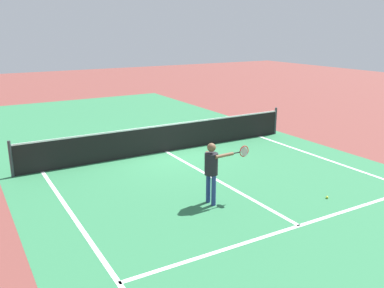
% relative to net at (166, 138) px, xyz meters
% --- Properties ---
extents(ground_plane, '(60.00, 60.00, 0.00)m').
position_rel_net_xyz_m(ground_plane, '(0.00, 0.00, -0.49)').
color(ground_plane, brown).
extents(court_surface_inbounds, '(10.62, 24.40, 0.00)m').
position_rel_net_xyz_m(court_surface_inbounds, '(0.00, 0.00, -0.49)').
color(court_surface_inbounds, '#2D7247').
rests_on(court_surface_inbounds, ground_plane).
extents(line_sideline_left, '(0.10, 11.89, 0.01)m').
position_rel_net_xyz_m(line_sideline_left, '(-4.11, -5.95, -0.49)').
color(line_sideline_left, white).
rests_on(line_sideline_left, ground_plane).
extents(line_service_near, '(8.22, 0.10, 0.01)m').
position_rel_net_xyz_m(line_service_near, '(0.00, -6.40, -0.49)').
color(line_service_near, white).
rests_on(line_service_near, ground_plane).
extents(line_center_service, '(0.10, 6.40, 0.01)m').
position_rel_net_xyz_m(line_center_service, '(0.00, -3.20, -0.49)').
color(line_center_service, white).
rests_on(line_center_service, ground_plane).
extents(net, '(9.93, 0.09, 1.07)m').
position_rel_net_xyz_m(net, '(0.00, 0.00, 0.00)').
color(net, '#33383D').
rests_on(net, ground_plane).
extents(player_near, '(1.17, 0.45, 1.53)m').
position_rel_net_xyz_m(player_near, '(-0.99, -4.45, 0.45)').
color(player_near, navy).
rests_on(player_near, ground_plane).
extents(tennis_ball_mid_court, '(0.07, 0.07, 0.07)m').
position_rel_net_xyz_m(tennis_ball_mid_court, '(1.67, -5.66, -0.46)').
color(tennis_ball_mid_court, '#CCE033').
rests_on(tennis_ball_mid_court, ground_plane).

